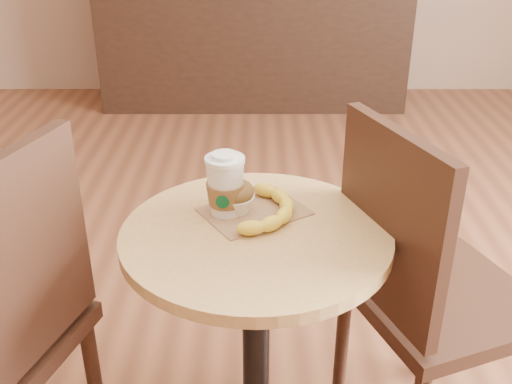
{
  "coord_description": "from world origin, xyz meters",
  "views": [
    {
      "loc": [
        0.02,
        -1.28,
        1.46
      ],
      "look_at": [
        0.02,
        -0.03,
        0.83
      ],
      "focal_mm": 42.0,
      "sensor_mm": 36.0,
      "label": 1
    }
  ],
  "objects_px": {
    "chair_right": "(424,288)",
    "cafe_table": "(256,314)",
    "muffin": "(235,196)",
    "banana": "(269,208)",
    "coffee_cup": "(225,187)"
  },
  "relations": [
    {
      "from": "chair_right",
      "to": "coffee_cup",
      "type": "bearing_deg",
      "value": 66.08
    },
    {
      "from": "chair_right",
      "to": "banana",
      "type": "distance_m",
      "value": 0.46
    },
    {
      "from": "banana",
      "to": "coffee_cup",
      "type": "bearing_deg",
      "value": -169.7
    },
    {
      "from": "cafe_table",
      "to": "muffin",
      "type": "xyz_separation_m",
      "value": [
        -0.05,
        0.09,
        0.29
      ]
    },
    {
      "from": "coffee_cup",
      "to": "banana",
      "type": "relative_size",
      "value": 0.62
    },
    {
      "from": "cafe_table",
      "to": "chair_right",
      "type": "xyz_separation_m",
      "value": [
        0.43,
        0.06,
        0.04
      ]
    },
    {
      "from": "chair_right",
      "to": "cafe_table",
      "type": "bearing_deg",
      "value": 76.33
    },
    {
      "from": "chair_right",
      "to": "banana",
      "type": "relative_size",
      "value": 3.83
    },
    {
      "from": "chair_right",
      "to": "banana",
      "type": "bearing_deg",
      "value": 66.72
    },
    {
      "from": "banana",
      "to": "chair_right",
      "type": "bearing_deg",
      "value": 13.36
    },
    {
      "from": "coffee_cup",
      "to": "banana",
      "type": "distance_m",
      "value": 0.12
    },
    {
      "from": "coffee_cup",
      "to": "muffin",
      "type": "xyz_separation_m",
      "value": [
        0.02,
        0.01,
        -0.03
      ]
    },
    {
      "from": "cafe_table",
      "to": "banana",
      "type": "bearing_deg",
      "value": 66.01
    },
    {
      "from": "muffin",
      "to": "chair_right",
      "type": "bearing_deg",
      "value": -3.84
    },
    {
      "from": "chair_right",
      "to": "muffin",
      "type": "xyz_separation_m",
      "value": [
        -0.48,
        0.03,
        0.25
      ]
    }
  ]
}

